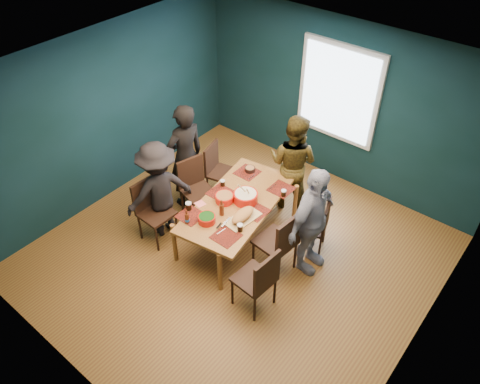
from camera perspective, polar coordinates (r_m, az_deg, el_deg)
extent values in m
cube|color=olive|center=(6.73, -0.38, -7.73)|extent=(5.00, 5.00, 0.01)
cube|color=white|center=(5.07, -0.51, 13.33)|extent=(5.00, 5.00, 0.01)
cube|color=#0F2A35|center=(7.37, -15.83, 8.93)|extent=(0.01, 5.00, 2.70)
cube|color=#0F2A35|center=(5.05, 22.46, -10.00)|extent=(0.01, 5.00, 2.70)
cube|color=#0F2A35|center=(7.57, 11.85, 10.50)|extent=(5.00, 0.01, 2.70)
cube|color=#0F2A35|center=(4.74, -20.58, -13.59)|extent=(5.00, 0.01, 2.70)
cube|color=beige|center=(7.46, 11.94, 11.75)|extent=(1.35, 0.06, 1.55)
cube|color=#A47031|center=(6.48, -0.31, -1.38)|extent=(1.23, 2.00, 0.05)
cylinder|color=#A47031|center=(6.50, -8.00, -6.13)|extent=(0.07, 0.07, 0.67)
cylinder|color=#A47031|center=(6.09, -2.46, -9.71)|extent=(0.07, 0.07, 0.67)
cylinder|color=#A47031|center=(7.43, 1.45, 1.29)|extent=(0.07, 0.07, 0.67)
cylinder|color=#A47031|center=(7.08, 6.73, -1.35)|extent=(0.07, 0.07, 0.67)
cube|color=black|center=(7.41, -2.17, 2.32)|extent=(0.51, 0.51, 0.04)
cube|color=black|center=(7.34, -3.54, 4.25)|extent=(0.14, 0.42, 0.46)
cylinder|color=black|center=(7.50, -3.97, 0.50)|extent=(0.03, 0.03, 0.43)
cylinder|color=black|center=(7.37, -1.51, -0.26)|extent=(0.03, 0.03, 0.43)
cylinder|color=black|center=(7.75, -2.71, 2.02)|extent=(0.03, 0.03, 0.43)
cylinder|color=black|center=(7.62, -0.31, 1.32)|extent=(0.03, 0.03, 0.43)
cube|color=black|center=(7.04, -5.11, 0.01)|extent=(0.54, 0.54, 0.04)
cube|color=black|center=(7.02, -6.07, 2.48)|extent=(0.16, 0.43, 0.48)
cylinder|color=black|center=(7.26, -7.03, -1.25)|extent=(0.03, 0.03, 0.45)
cylinder|color=black|center=(7.01, -5.50, -2.90)|extent=(0.03, 0.03, 0.45)
cylinder|color=black|center=(7.39, -4.52, -0.15)|extent=(0.03, 0.03, 0.45)
cylinder|color=black|center=(7.15, -2.93, -1.72)|extent=(0.03, 0.03, 0.45)
cube|color=black|center=(6.75, -10.15, -2.63)|extent=(0.46, 0.46, 0.04)
cube|color=black|center=(6.71, -11.49, -0.20)|extent=(0.06, 0.44, 0.48)
cylinder|color=black|center=(6.96, -12.09, -4.18)|extent=(0.03, 0.03, 0.45)
cylinder|color=black|center=(6.73, -10.09, -5.70)|extent=(0.03, 0.03, 0.45)
cylinder|color=black|center=(7.11, -9.75, -2.64)|extent=(0.03, 0.03, 0.45)
cylinder|color=black|center=(6.89, -7.71, -4.07)|extent=(0.03, 0.03, 0.45)
cube|color=black|center=(6.61, 8.77, -4.13)|extent=(0.50, 0.50, 0.04)
cube|color=black|center=(6.44, 10.50, -2.98)|extent=(0.17, 0.38, 0.43)
cylinder|color=black|center=(6.67, 6.86, -6.12)|extent=(0.03, 0.03, 0.40)
cylinder|color=black|center=(6.64, 9.69, -6.76)|extent=(0.03, 0.03, 0.40)
cylinder|color=black|center=(6.90, 7.53, -4.22)|extent=(0.03, 0.03, 0.40)
cylinder|color=black|center=(6.87, 10.25, -4.83)|extent=(0.03, 0.03, 0.40)
cube|color=black|center=(6.23, 4.30, -6.06)|extent=(0.51, 0.51, 0.04)
cube|color=black|center=(5.94, 5.98, -5.20)|extent=(0.09, 0.47, 0.51)
cylinder|color=black|center=(6.40, 1.62, -7.71)|extent=(0.04, 0.04, 0.48)
cylinder|color=black|center=(6.23, 4.35, -9.62)|extent=(0.04, 0.04, 0.48)
cylinder|color=black|center=(6.61, 4.04, -5.86)|extent=(0.04, 0.04, 0.48)
cylinder|color=black|center=(6.44, 6.74, -7.65)|extent=(0.04, 0.04, 0.48)
cube|color=black|center=(5.83, 1.71, -10.54)|extent=(0.48, 0.48, 0.04)
cube|color=black|center=(5.55, 3.31, -9.89)|extent=(0.08, 0.44, 0.48)
cylinder|color=black|center=(6.02, -0.94, -12.09)|extent=(0.03, 0.03, 0.45)
cylinder|color=black|center=(5.86, 1.79, -14.10)|extent=(0.03, 0.03, 0.45)
cylinder|color=black|center=(6.19, 1.54, -10.08)|extent=(0.03, 0.03, 0.45)
cylinder|color=black|center=(6.04, 4.26, -11.96)|extent=(0.03, 0.03, 0.45)
imported|color=black|center=(7.10, -6.66, 4.31)|extent=(0.54, 0.70, 1.73)
imported|color=black|center=(7.08, 6.45, 3.57)|extent=(0.86, 0.72, 1.60)
imported|color=white|center=(6.09, 8.75, -3.60)|extent=(0.41, 0.96, 1.64)
imported|color=black|center=(6.68, -9.80, 0.23)|extent=(0.87, 1.12, 1.53)
cylinder|color=red|center=(6.45, -1.91, -0.76)|extent=(0.26, 0.26, 0.10)
cylinder|color=#5A8931|center=(6.42, -1.92, -0.44)|extent=(0.23, 0.23, 0.02)
cylinder|color=red|center=(6.44, 0.68, -0.63)|extent=(0.34, 0.34, 0.14)
cylinder|color=beige|center=(6.40, 0.69, -0.21)|extent=(0.30, 0.30, 0.02)
cylinder|color=tan|center=(6.35, 1.01, -0.02)|extent=(0.10, 0.19, 0.27)
cylinder|color=tan|center=(6.39, 0.45, 0.26)|extent=(0.08, 0.19, 0.27)
cylinder|color=red|center=(6.16, -4.07, -3.29)|extent=(0.23, 0.23, 0.10)
cylinder|color=#184912|center=(6.13, -4.09, -2.99)|extent=(0.21, 0.21, 0.02)
cube|color=#D7B674|center=(6.20, 0.34, -3.28)|extent=(0.30, 0.53, 0.02)
ellipsoid|color=#C07545|center=(6.16, 0.34, -2.81)|extent=(0.22, 0.42, 0.12)
cube|color=silver|center=(6.13, -1.72, -3.67)|extent=(0.06, 0.20, 0.00)
cylinder|color=black|center=(6.08, -2.58, -4.10)|extent=(0.04, 0.11, 0.02)
sphere|color=#1F5914|center=(6.09, -0.31, -3.32)|extent=(0.04, 0.04, 0.04)
sphere|color=#1F5914|center=(6.15, 0.34, -2.77)|extent=(0.04, 0.04, 0.04)
sphere|color=#1F5914|center=(6.22, 0.98, -2.23)|extent=(0.04, 0.04, 0.04)
cylinder|color=black|center=(7.00, 1.22, 2.77)|extent=(0.16, 0.16, 0.06)
cylinder|color=#5A8931|center=(6.98, 1.23, 2.95)|extent=(0.13, 0.13, 0.02)
cylinder|color=#4C1D0D|center=(6.14, -6.47, -3.22)|extent=(0.06, 0.06, 0.16)
cylinder|color=#4C1D0D|center=(6.07, -6.55, -2.45)|extent=(0.02, 0.02, 0.06)
cylinder|color=#185BAC|center=(6.16, -6.45, -3.40)|extent=(0.06, 0.06, 0.04)
cylinder|color=#4C1D0D|center=(6.22, -2.25, -2.16)|extent=(0.06, 0.06, 0.18)
cylinder|color=#4C1D0D|center=(6.14, -2.28, -1.30)|extent=(0.03, 0.03, 0.07)
cylinder|color=black|center=(6.35, -6.29, -1.74)|extent=(0.08, 0.08, 0.11)
cylinder|color=silver|center=(6.32, -6.32, -1.39)|extent=(0.08, 0.08, 0.02)
cylinder|color=black|center=(6.02, 0.00, -4.38)|extent=(0.07, 0.07, 0.11)
cylinder|color=silver|center=(5.99, 0.00, -4.05)|extent=(0.08, 0.08, 0.02)
cylinder|color=black|center=(6.56, 5.33, -0.15)|extent=(0.07, 0.07, 0.10)
cylinder|color=silver|center=(6.53, 5.36, 0.15)|extent=(0.07, 0.07, 0.01)
cylinder|color=black|center=(6.72, -2.13, 1.08)|extent=(0.07, 0.07, 0.09)
cylinder|color=silver|center=(6.69, -2.14, 1.37)|extent=(0.07, 0.07, 0.01)
cube|color=#FD716A|center=(6.32, 2.68, -2.47)|extent=(0.14, 0.14, 0.00)
cube|color=#FD716A|center=(6.46, -4.88, -1.44)|extent=(0.15, 0.15, 0.00)
cube|color=#FD716A|center=(5.92, -1.43, -5.99)|extent=(0.17, 0.17, 0.00)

